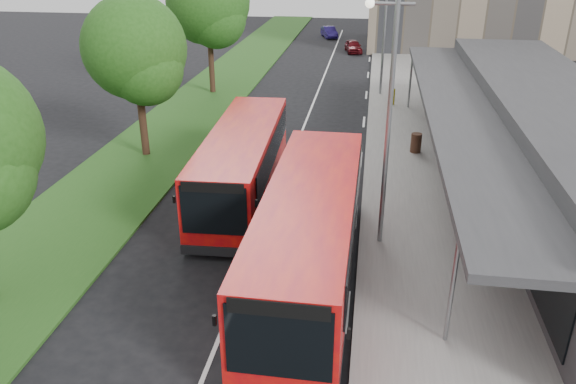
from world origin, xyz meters
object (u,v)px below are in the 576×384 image
Objects in this scene: tree_mid at (136,55)px; bus_main at (309,237)px; litter_bin at (416,143)px; car_far at (329,32)px; lamp_post_far at (384,22)px; tree_far at (208,8)px; lamp_post_near at (387,112)px; bus_second at (243,164)px; bollard at (393,97)px; car_near at (353,46)px.

tree_mid reaches higher than bus_main.
car_far is (-6.99, 33.76, -0.06)m from litter_bin.
lamp_post_far reaches higher than car_far.
tree_far is 1.07× the size of lamp_post_near.
bus_second is at bearing -34.91° from tree_mid.
lamp_post_near is 17.86m from bollard.
bus_main is 6.58m from bus_second.
tree_mid is at bearing -118.58° from car_near.
lamp_post_far is (0.00, 20.00, 0.00)m from lamp_post_near.
bus_second is (5.73, -4.00, -3.38)m from tree_mid.
bollard is at bearing -71.56° from lamp_post_far.
lamp_post_near reaches higher than tree_mid.
lamp_post_near reaches higher than bus_second.
lamp_post_near is 0.79× the size of bus_second.
litter_bin is (12.91, -10.00, -4.92)m from tree_far.
lamp_post_far is 22.94m from bus_main.
lamp_post_near is at bearing -59.71° from tree_far.
tree_far is 18.83m from car_near.
tree_far is 9.27× the size of litter_bin.
lamp_post_near is at bearing -32.36° from tree_mid.
litter_bin is 0.93× the size of bollard.
lamp_post_near is at bearing -90.00° from lamp_post_far.
car_near is (3.04, 31.90, -0.90)m from bus_second.
bollard is at bearing -90.70° from car_near.
litter_bin is at bearing -92.04° from car_near.
car_far is (-6.08, 25.44, -0.10)m from bollard.
bus_main reaches higher than bus_second.
lamp_post_near reaches higher than car_far.
bollard reaches higher than car_far.
tree_mid is at bearing -139.32° from bollard.
bus_second is at bearing -108.29° from car_far.
car_far is (-2.85, 7.86, -0.00)m from car_near.
bollard is at bearing -7.97° from tree_far.
tree_far is at bearing 90.00° from tree_mid.
lamp_post_near is at bearing -97.27° from car_near.
bollard is at bearing 87.11° from lamp_post_near.
lamp_post_far is 0.79× the size of bus_second.
car_near is (-2.36, 34.95, -4.17)m from lamp_post_near.
car_near is (8.77, 27.90, -4.29)m from tree_mid.
car_near is at bearing 99.09° from litter_bin.
litter_bin is (1.78, -10.95, -4.10)m from lamp_post_far.
bollard is (12.00, 10.32, -4.20)m from tree_mid.
lamp_post_near is 20.00m from lamp_post_far.
bollard is (-0.91, 8.32, 0.03)m from litter_bin.
bollard is at bearing 63.93° from bus_second.
tree_mid is at bearing 133.43° from bus_main.
bollard is at bearing 81.94° from bus_main.
tree_far reaches higher than car_near.
bus_main is 11.74× the size of litter_bin.
car_far is at bearing 94.28° from bus_main.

